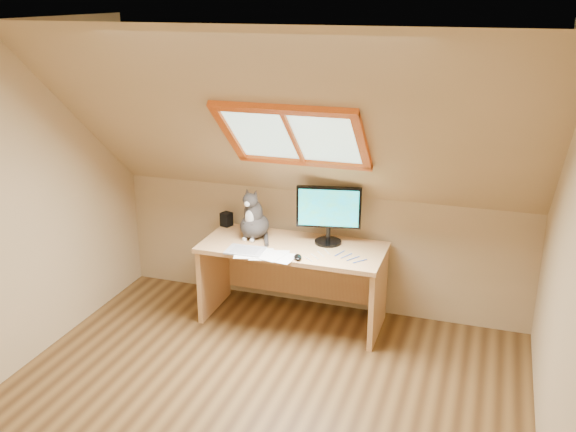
% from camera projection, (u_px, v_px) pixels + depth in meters
% --- Properties ---
extents(ground, '(3.50, 3.50, 0.00)m').
position_uv_depth(ground, '(242.00, 424.00, 4.02)').
color(ground, brown).
rests_on(ground, ground).
extents(room_shell, '(3.52, 3.52, 2.41)m').
position_uv_depth(room_shell, '(229.00, 213.00, 3.47)').
color(room_shell, tan).
rests_on(room_shell, ground).
extents(desk, '(1.46, 0.64, 0.66)m').
position_uv_depth(desk, '(295.00, 267.00, 5.20)').
color(desk, tan).
rests_on(desk, ground).
extents(monitor, '(0.51, 0.21, 0.47)m').
position_uv_depth(monitor, '(329.00, 211.00, 5.03)').
color(monitor, black).
rests_on(monitor, desk).
extents(cat, '(0.26, 0.31, 0.43)m').
position_uv_depth(cat, '(254.00, 220.00, 5.19)').
color(cat, '#3E3937').
rests_on(cat, desk).
extents(desk_speaker, '(0.10, 0.10, 0.12)m').
position_uv_depth(desk_speaker, '(226.00, 219.00, 5.48)').
color(desk_speaker, black).
rests_on(desk_speaker, desk).
extents(graphics_tablet, '(0.30, 0.22, 0.01)m').
position_uv_depth(graphics_tablet, '(245.00, 251.00, 4.95)').
color(graphics_tablet, '#B2B2B7').
rests_on(graphics_tablet, desk).
extents(mouse, '(0.10, 0.12, 0.03)m').
position_uv_depth(mouse, '(298.00, 257.00, 4.81)').
color(mouse, black).
rests_on(mouse, desk).
extents(papers, '(0.35, 0.30, 0.01)m').
position_uv_depth(papers, '(264.00, 255.00, 4.88)').
color(papers, white).
rests_on(papers, desk).
extents(cables, '(0.51, 0.26, 0.01)m').
position_uv_depth(cables, '(337.00, 256.00, 4.85)').
color(cables, silver).
rests_on(cables, desk).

